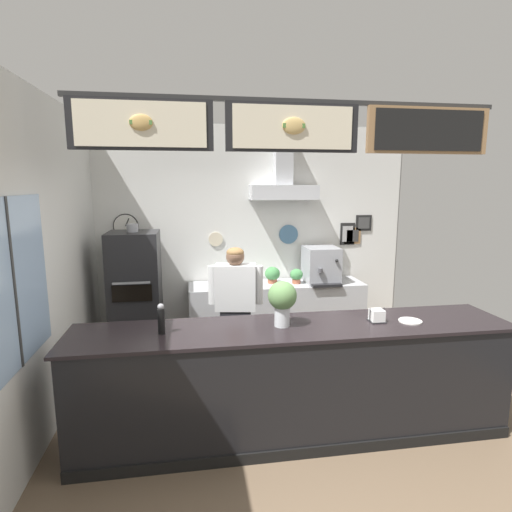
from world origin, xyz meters
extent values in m
plane|color=brown|center=(0.00, 0.00, 0.00)|extent=(5.48, 5.48, 0.00)
cube|color=gray|center=(0.00, 2.28, 1.54)|extent=(4.44, 0.12, 3.08)
cube|color=white|center=(0.00, 2.22, 1.54)|extent=(4.40, 0.01, 3.04)
cylinder|color=black|center=(-1.75, 2.20, 1.69)|extent=(0.33, 0.02, 0.33)
cylinder|color=white|center=(-1.75, 2.19, 1.69)|extent=(0.31, 0.01, 0.31)
cube|color=black|center=(-1.73, 2.18, 1.75)|extent=(0.06, 0.01, 0.11)
cylinder|color=beige|center=(-0.54, 2.20, 1.49)|extent=(0.20, 0.02, 0.20)
cylinder|color=teal|center=(0.52, 2.20, 1.54)|extent=(0.28, 0.02, 0.28)
cube|color=black|center=(1.66, 2.20, 1.69)|extent=(0.24, 0.02, 0.23)
cube|color=#424242|center=(1.66, 2.19, 1.69)|extent=(0.17, 0.01, 0.17)
cube|color=black|center=(1.41, 2.20, 1.53)|extent=(0.22, 0.02, 0.32)
cube|color=#A7A7A7|center=(1.41, 2.19, 1.53)|extent=(0.16, 0.01, 0.23)
cube|color=#997047|center=(1.49, 2.20, 1.50)|extent=(0.25, 0.02, 0.24)
cube|color=#353535|center=(1.49, 2.19, 1.50)|extent=(0.18, 0.01, 0.17)
cube|color=silver|center=(0.40, 2.05, 2.14)|extent=(0.93, 0.35, 0.20)
cube|color=silver|center=(0.40, 2.10, 2.63)|extent=(0.24, 0.24, 0.78)
cube|color=#2D2D2D|center=(0.00, 0.00, 2.95)|extent=(3.73, 0.04, 0.04)
cube|color=black|center=(-1.24, -0.03, 2.73)|extent=(1.14, 0.05, 0.40)
cube|color=#F2E5C6|center=(-1.24, -0.06, 2.73)|extent=(1.03, 0.01, 0.36)
ellipsoid|color=#DBAD60|center=(-1.24, -0.07, 2.74)|extent=(0.18, 0.04, 0.13)
cube|color=#51843D|center=(-1.24, -0.08, 2.74)|extent=(0.18, 0.01, 0.03)
cube|color=black|center=(0.00, -0.03, 2.73)|extent=(1.14, 0.05, 0.40)
cube|color=#F2E5C6|center=(0.00, -0.06, 2.73)|extent=(1.03, 0.01, 0.36)
ellipsoid|color=#E5BC70|center=(0.00, -0.07, 2.74)|extent=(0.20, 0.04, 0.14)
cube|color=#51843D|center=(0.00, -0.08, 2.74)|extent=(0.19, 0.01, 0.04)
cube|color=#9E754C|center=(1.24, -0.03, 2.73)|extent=(1.14, 0.05, 0.40)
cube|color=black|center=(1.24, -0.06, 2.73)|extent=(1.03, 0.01, 0.36)
cube|color=silver|center=(-2.22, 0.00, 1.54)|extent=(0.12, 4.57, 3.08)
cube|color=#9EBCE0|center=(-2.15, -0.45, 1.54)|extent=(0.02, 1.30, 1.26)
cube|color=#333333|center=(-2.15, -0.45, 1.54)|extent=(0.02, 0.03, 1.26)
cube|color=black|center=(0.00, -0.22, 0.50)|extent=(3.80, 0.70, 1.00)
cube|color=black|center=(0.00, -0.22, 1.02)|extent=(3.88, 0.74, 0.03)
cube|color=black|center=(0.00, -0.58, 0.05)|extent=(3.80, 0.02, 0.10)
cube|color=#B7BABF|center=(0.28, 1.88, 0.45)|extent=(2.42, 0.60, 0.89)
cube|color=#929499|center=(0.28, 1.88, 0.16)|extent=(2.30, 0.55, 0.02)
cube|color=#232326|center=(-1.59, 1.68, 0.84)|extent=(0.62, 0.61, 1.67)
cube|color=black|center=(-1.59, 1.37, 0.97)|extent=(0.46, 0.02, 0.20)
cube|color=#A3A5AD|center=(-1.59, 1.35, 1.10)|extent=(0.43, 0.02, 0.02)
cylinder|color=#A3A5AD|center=(-1.59, 1.68, 1.72)|extent=(0.14, 0.14, 0.10)
cube|color=#232328|center=(-0.41, 0.83, 0.44)|extent=(0.36, 0.25, 0.88)
cube|color=white|center=(-0.41, 0.83, 1.13)|extent=(0.48, 0.29, 0.51)
cylinder|color=white|center=(-0.15, 0.78, 1.16)|extent=(0.08, 0.08, 0.43)
cylinder|color=white|center=(-0.67, 0.87, 1.16)|extent=(0.08, 0.08, 0.43)
sphere|color=brown|center=(-0.41, 0.83, 1.48)|extent=(0.20, 0.20, 0.20)
ellipsoid|color=olive|center=(-0.41, 0.83, 1.52)|extent=(0.19, 0.19, 0.11)
cube|color=#A3A5AD|center=(0.91, 1.86, 1.14)|extent=(0.45, 0.47, 0.50)
cylinder|color=#4C4C51|center=(0.82, 1.60, 1.12)|extent=(0.06, 0.06, 0.06)
cube|color=black|center=(0.91, 1.59, 0.91)|extent=(0.41, 0.10, 0.04)
sphere|color=black|center=(1.04, 1.61, 1.24)|extent=(0.04, 0.04, 0.04)
cylinder|color=#9E563D|center=(0.23, 1.92, 0.92)|extent=(0.13, 0.13, 0.06)
ellipsoid|color=#47894C|center=(0.23, 1.92, 1.03)|extent=(0.21, 0.21, 0.19)
cylinder|color=#9E563D|center=(-0.43, 1.88, 0.94)|extent=(0.09, 0.09, 0.10)
ellipsoid|color=#387A3D|center=(-0.43, 1.88, 1.04)|extent=(0.15, 0.15, 0.13)
cylinder|color=#9E563D|center=(0.55, 1.85, 0.92)|extent=(0.12, 0.12, 0.06)
ellipsoid|color=#47894C|center=(0.55, 1.85, 1.02)|extent=(0.18, 0.18, 0.16)
cylinder|color=white|center=(1.06, -0.27, 1.04)|extent=(0.20, 0.20, 0.01)
cylinder|color=silver|center=(-0.11, -0.20, 1.13)|extent=(0.13, 0.13, 0.19)
cylinder|color=gray|center=(-0.11, -0.20, 1.07)|extent=(0.12, 0.12, 0.06)
ellipsoid|color=#5B844C|center=(-0.11, -0.20, 1.31)|extent=(0.25, 0.25, 0.25)
cylinder|color=black|center=(-1.14, -0.23, 1.14)|extent=(0.06, 0.06, 0.21)
sphere|color=gray|center=(-1.14, -0.23, 1.26)|extent=(0.05, 0.05, 0.05)
cube|color=#262628|center=(0.76, -0.22, 1.04)|extent=(0.13, 0.13, 0.01)
cylinder|color=#262628|center=(0.69, -0.22, 1.10)|extent=(0.01, 0.01, 0.13)
cylinder|color=#262628|center=(0.83, -0.22, 1.10)|extent=(0.01, 0.01, 0.13)
cube|color=white|center=(0.76, -0.22, 1.09)|extent=(0.11, 0.11, 0.11)
camera|label=1|loc=(-0.87, -3.55, 2.26)|focal=28.78mm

